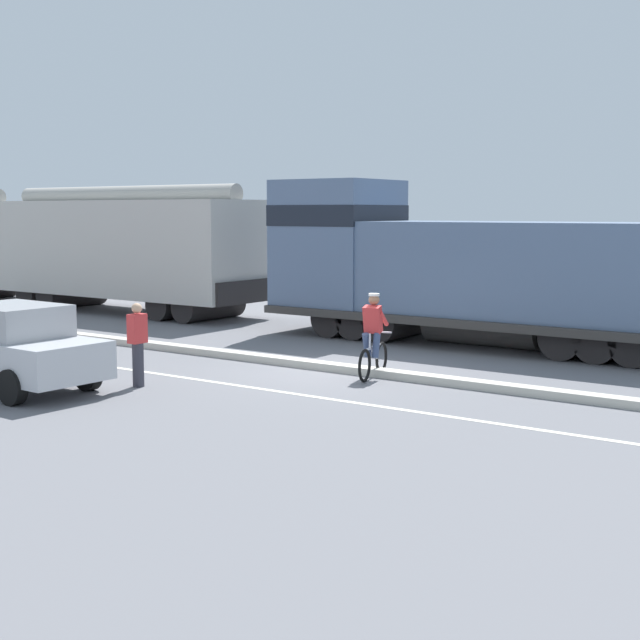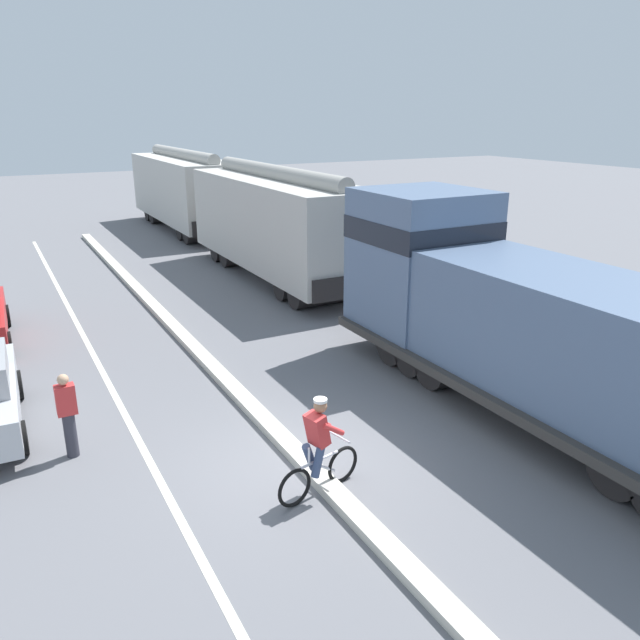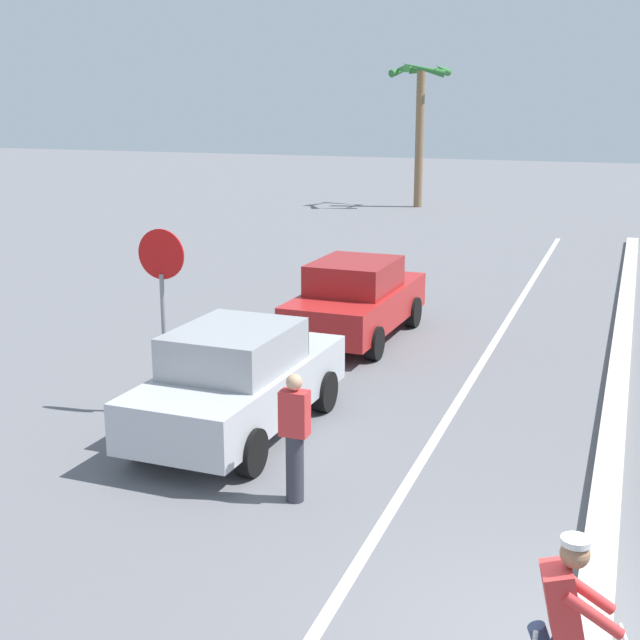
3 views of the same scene
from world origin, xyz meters
The scene contains 8 objects.
ground_plane centered at (0.00, 0.00, 0.00)m, with size 120.00×120.00×0.00m, color slate.
median_curb centered at (0.00, 6.00, 0.08)m, with size 0.36×36.00×0.16m, color beige.
lane_stripe centered at (-2.40, 6.00, 0.00)m, with size 0.14×36.00×0.01m, color silver.
locomotive centered at (5.11, -0.11, 1.80)m, with size 3.10×11.61×4.20m.
hopper_car_lead centered at (5.11, 12.05, 2.08)m, with size 2.90×10.60×4.18m.
hopper_car_middle centered at (5.11, 23.65, 2.08)m, with size 2.90×10.60×4.18m.
cyclist centered at (-0.18, -0.98, 0.82)m, with size 1.68×0.56×1.71m.
pedestrian_by_cars centered at (-3.58, 2.22, 0.85)m, with size 0.34×0.22×1.62m.
Camera 2 is at (-4.38, -8.79, 6.01)m, focal length 35.00 mm.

